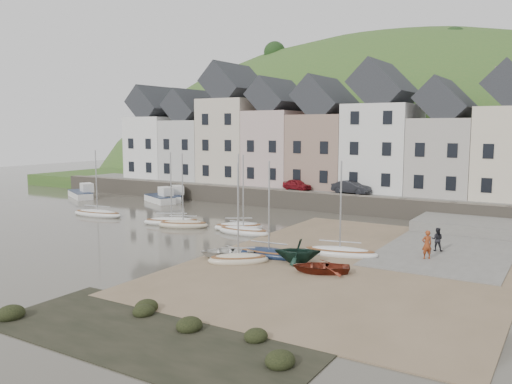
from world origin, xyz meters
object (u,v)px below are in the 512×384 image
Objects in this scene: car_left at (297,185)px; rowboat_white at (227,252)px; sailboat_0 at (98,213)px; rowboat_red at (321,267)px; person_red at (427,245)px; person_dark at (437,239)px; car_right at (351,187)px; rowboat_green at (298,250)px.

rowboat_white is at bearing -147.57° from car_left.
sailboat_0 is at bearing -144.75° from rowboat_white.
rowboat_red is 7.50m from person_red.
rowboat_white is 6.50m from rowboat_red.
car_left is at bearing -48.08° from person_dark.
rowboat_white is 13.78m from person_dark.
rowboat_red is 1.81× the size of person_red.
person_red is 20.39m from car_right.
person_red is at bearing -1.56° from sailboat_0.
car_right is (6.04, 0.00, 0.08)m from car_left.
car_right reaches higher than rowboat_white.
rowboat_white is at bearing -169.91° from car_right.
car_left is (12.50, 15.99, 1.91)m from sailboat_0.
car_right reaches higher than person_red.
person_red is at bearing -117.73° from car_left.
sailboat_0 is 1.90× the size of rowboat_white.
sailboat_0 is 20.39m from car_left.
rowboat_white is 22.81m from car_right.
car_left is at bearing 98.53° from car_right.
person_dark is (6.58, 7.17, 0.11)m from rowboat_green.
rowboat_white is 2.16× the size of person_dark.
car_left is at bearing 51.97° from sailboat_0.
person_dark is at bearing -113.11° from car_left.
person_dark is at bearing 3.13° from sailboat_0.
rowboat_white reaches higher than rowboat_red.
rowboat_white is 23.75m from car_left.
car_left reaches higher than rowboat_red.
rowboat_green is at bearing -3.44° from person_red.
car_right is (-0.62, 22.73, 1.84)m from rowboat_white.
person_dark is (4.42, 8.54, 0.50)m from rowboat_red.
sailboat_0 is at bearing -5.74° from person_dark.
car_left is (-17.51, 16.81, 1.16)m from person_red.
sailboat_0 reaches higher than car_right.
car_left is at bearing 160.97° from rowboat_white.
car_right reaches higher than person_dark.
car_left reaches higher than person_dark.
rowboat_red is at bearing 31.94° from rowboat_green.
car_right is at bearing 40.76° from sailboat_0.
sailboat_0 is at bearing 139.29° from car_right.
sailboat_0 reaches higher than rowboat_white.
person_red is at bearing 83.27° from rowboat_white.
sailboat_0 is at bearing -128.79° from rowboat_green.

